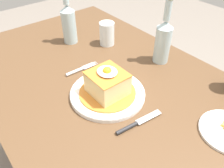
% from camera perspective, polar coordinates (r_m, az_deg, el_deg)
% --- Properties ---
extents(dining_table, '(1.28, 0.80, 0.76)m').
position_cam_1_polar(dining_table, '(0.94, -1.82, -4.47)').
color(dining_table, brown).
rests_on(dining_table, ground_plane).
extents(main_plate, '(0.26, 0.26, 0.02)m').
position_cam_1_polar(main_plate, '(0.80, -1.12, -2.30)').
color(main_plate, white).
rests_on(main_plate, dining_table).
extents(sandwich_meal, '(0.20, 0.20, 0.11)m').
position_cam_1_polar(sandwich_meal, '(0.77, -1.16, 0.02)').
color(sandwich_meal, orange).
rests_on(sandwich_meal, main_plate).
extents(fork, '(0.02, 0.14, 0.01)m').
position_cam_1_polar(fork, '(0.92, -8.15, 3.54)').
color(fork, silver).
rests_on(fork, dining_table).
extents(knife, '(0.03, 0.17, 0.01)m').
position_cam_1_polar(knife, '(0.70, 5.35, -10.08)').
color(knife, '#262628').
rests_on(knife, dining_table).
extents(beer_bottle_clear, '(0.06, 0.06, 0.27)m').
position_cam_1_polar(beer_bottle_clear, '(1.09, -10.74, 14.93)').
color(beer_bottle_clear, '#ADC6CC').
rests_on(beer_bottle_clear, dining_table).
extents(beer_bottle_clear_far, '(0.06, 0.06, 0.27)m').
position_cam_1_polar(beer_bottle_clear_far, '(0.94, 12.62, 10.76)').
color(beer_bottle_clear_far, '#ADC6CC').
rests_on(beer_bottle_clear_far, dining_table).
extents(drinking_glass, '(0.07, 0.07, 0.10)m').
position_cam_1_polar(drinking_glass, '(1.07, -1.27, 12.07)').
color(drinking_glass, silver).
rests_on(drinking_glass, dining_table).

